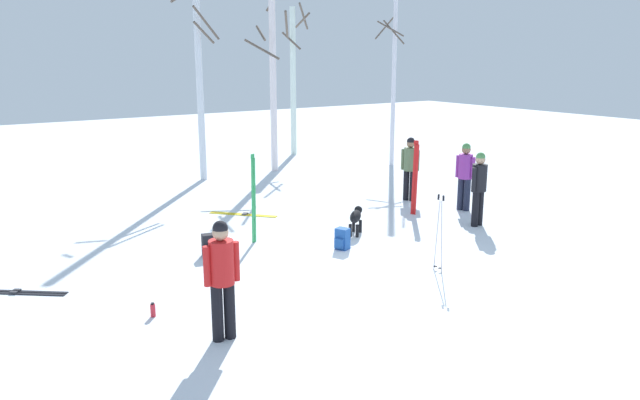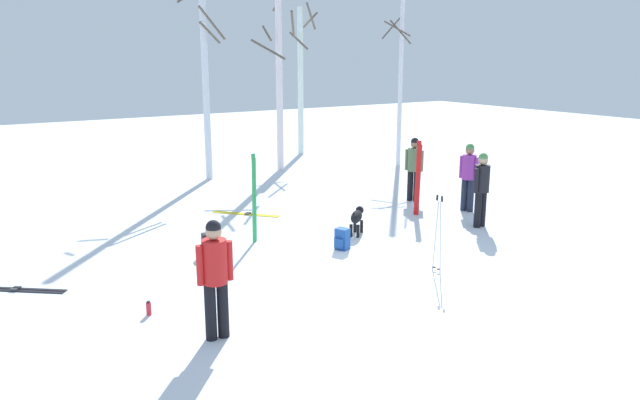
{
  "view_description": "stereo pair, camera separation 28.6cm",
  "coord_description": "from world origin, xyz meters",
  "px_view_note": "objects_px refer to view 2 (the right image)",
  "views": [
    {
      "loc": [
        -6.54,
        -8.02,
        3.9
      ],
      "look_at": [
        0.21,
        2.02,
        1.0
      ],
      "focal_mm": 34.55,
      "sensor_mm": 36.0,
      "label": 1
    },
    {
      "loc": [
        -6.3,
        -8.18,
        3.9
      ],
      "look_at": [
        0.21,
        2.02,
        1.0
      ],
      "focal_mm": 34.55,
      "sensor_mm": 36.0,
      "label": 2
    }
  ],
  "objects_px": {
    "water_bottle_0": "(149,308)",
    "birch_tree_3": "(279,77)",
    "ski_pair_planted_1": "(254,199)",
    "backpack_0": "(342,239)",
    "person_3": "(469,173)",
    "person_2": "(482,185)",
    "ski_pair_lying_1": "(246,214)",
    "dog": "(357,217)",
    "ski_pair_lying_0": "(18,290)",
    "birch_tree_2": "(204,56)",
    "ski_poles_0": "(438,232)",
    "birch_tree_5": "(401,60)",
    "person_1": "(215,272)",
    "ski_pair_planted_0": "(418,179)",
    "person_0": "(414,165)",
    "backpack_1": "(209,245)",
    "birch_tree_4": "(301,79)"
  },
  "relations": [
    {
      "from": "ski_pair_planted_1",
      "to": "backpack_0",
      "type": "height_order",
      "value": "ski_pair_planted_1"
    },
    {
      "from": "birch_tree_3",
      "to": "birch_tree_5",
      "type": "distance_m",
      "value": 4.26
    },
    {
      "from": "water_bottle_0",
      "to": "birch_tree_4",
      "type": "bearing_deg",
      "value": 50.43
    },
    {
      "from": "backpack_0",
      "to": "ski_pair_lying_0",
      "type": "bearing_deg",
      "value": 169.32
    },
    {
      "from": "person_3",
      "to": "birch_tree_3",
      "type": "bearing_deg",
      "value": 100.1
    },
    {
      "from": "ski_pair_lying_1",
      "to": "birch_tree_3",
      "type": "bearing_deg",
      "value": 52.62
    },
    {
      "from": "person_3",
      "to": "ski_poles_0",
      "type": "xyz_separation_m",
      "value": [
        -3.74,
        -2.91,
        -0.21
      ]
    },
    {
      "from": "person_2",
      "to": "birch_tree_2",
      "type": "distance_m",
      "value": 9.48
    },
    {
      "from": "person_3",
      "to": "birch_tree_5",
      "type": "height_order",
      "value": "birch_tree_5"
    },
    {
      "from": "person_3",
      "to": "person_2",
      "type": "bearing_deg",
      "value": -124.41
    },
    {
      "from": "ski_pair_planted_0",
      "to": "ski_pair_lying_0",
      "type": "xyz_separation_m",
      "value": [
        -8.97,
        -0.15,
        -0.91
      ]
    },
    {
      "from": "birch_tree_3",
      "to": "dog",
      "type": "bearing_deg",
      "value": -106.63
    },
    {
      "from": "ski_pair_lying_1",
      "to": "backpack_1",
      "type": "bearing_deg",
      "value": -129.1
    },
    {
      "from": "water_bottle_0",
      "to": "birch_tree_2",
      "type": "height_order",
      "value": "birch_tree_2"
    },
    {
      "from": "person_1",
      "to": "birch_tree_2",
      "type": "bearing_deg",
      "value": 67.96
    },
    {
      "from": "backpack_0",
      "to": "person_1",
      "type": "bearing_deg",
      "value": -147.78
    },
    {
      "from": "birch_tree_4",
      "to": "birch_tree_5",
      "type": "bearing_deg",
      "value": -67.79
    },
    {
      "from": "birch_tree_5",
      "to": "ski_pair_lying_0",
      "type": "bearing_deg",
      "value": -156.18
    },
    {
      "from": "dog",
      "to": "ski_poles_0",
      "type": "relative_size",
      "value": 0.49
    },
    {
      "from": "water_bottle_0",
      "to": "ski_poles_0",
      "type": "bearing_deg",
      "value": -10.78
    },
    {
      "from": "backpack_0",
      "to": "birch_tree_2",
      "type": "distance_m",
      "value": 8.96
    },
    {
      "from": "dog",
      "to": "birch_tree_5",
      "type": "height_order",
      "value": "birch_tree_5"
    },
    {
      "from": "person_1",
      "to": "backpack_1",
      "type": "relative_size",
      "value": 3.9
    },
    {
      "from": "backpack_0",
      "to": "ski_pair_lying_1",
      "type": "bearing_deg",
      "value": 96.8
    },
    {
      "from": "ski_pair_planted_1",
      "to": "birch_tree_4",
      "type": "xyz_separation_m",
      "value": [
        6.75,
        9.37,
        2.0
      ]
    },
    {
      "from": "person_0",
      "to": "water_bottle_0",
      "type": "bearing_deg",
      "value": -157.07
    },
    {
      "from": "person_2",
      "to": "person_3",
      "type": "distance_m",
      "value": 1.45
    },
    {
      "from": "dog",
      "to": "ski_pair_planted_1",
      "type": "xyz_separation_m",
      "value": [
        -2.13,
        0.72,
        0.55
      ]
    },
    {
      "from": "water_bottle_0",
      "to": "birch_tree_2",
      "type": "relative_size",
      "value": 0.03
    },
    {
      "from": "water_bottle_0",
      "to": "birch_tree_4",
      "type": "height_order",
      "value": "birch_tree_4"
    },
    {
      "from": "person_0",
      "to": "dog",
      "type": "xyz_separation_m",
      "value": [
        -3.13,
        -1.74,
        -0.59
      ]
    },
    {
      "from": "ski_pair_planted_1",
      "to": "backpack_1",
      "type": "relative_size",
      "value": 4.28
    },
    {
      "from": "ski_pair_lying_0",
      "to": "birch_tree_3",
      "type": "height_order",
      "value": "birch_tree_3"
    },
    {
      "from": "person_3",
      "to": "ski_pair_planted_1",
      "type": "height_order",
      "value": "ski_pair_planted_1"
    },
    {
      "from": "birch_tree_2",
      "to": "birch_tree_3",
      "type": "xyz_separation_m",
      "value": [
        2.6,
        0.04,
        -0.69
      ]
    },
    {
      "from": "person_3",
      "to": "person_1",
      "type": "bearing_deg",
      "value": -158.39
    },
    {
      "from": "person_1",
      "to": "person_3",
      "type": "relative_size",
      "value": 1.0
    },
    {
      "from": "ski_poles_0",
      "to": "birch_tree_5",
      "type": "relative_size",
      "value": 0.2
    },
    {
      "from": "water_bottle_0",
      "to": "birch_tree_5",
      "type": "distance_m",
      "value": 14.35
    },
    {
      "from": "ski_pair_planted_1",
      "to": "backpack_1",
      "type": "bearing_deg",
      "value": -165.05
    },
    {
      "from": "ski_pair_lying_1",
      "to": "backpack_0",
      "type": "height_order",
      "value": "backpack_0"
    },
    {
      "from": "backpack_1",
      "to": "ski_pair_planted_0",
      "type": "bearing_deg",
      "value": 1.4
    },
    {
      "from": "ski_pair_planted_1",
      "to": "person_1",
      "type": "bearing_deg",
      "value": -123.32
    },
    {
      "from": "person_1",
      "to": "ski_pair_planted_1",
      "type": "bearing_deg",
      "value": 56.68
    },
    {
      "from": "water_bottle_0",
      "to": "birch_tree_2",
      "type": "xyz_separation_m",
      "value": [
        4.85,
        9.26,
        3.7
      ]
    },
    {
      "from": "person_0",
      "to": "ski_pair_planted_0",
      "type": "relative_size",
      "value": 0.93
    },
    {
      "from": "person_2",
      "to": "birch_tree_3",
      "type": "distance_m",
      "value": 8.82
    },
    {
      "from": "ski_pair_planted_0",
      "to": "birch_tree_5",
      "type": "relative_size",
      "value": 0.26
    },
    {
      "from": "water_bottle_0",
      "to": "birch_tree_3",
      "type": "xyz_separation_m",
      "value": [
        7.45,
        9.3,
        3.01
      ]
    },
    {
      "from": "ski_pair_lying_0",
      "to": "ski_pair_planted_0",
      "type": "bearing_deg",
      "value": 0.96
    }
  ]
}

